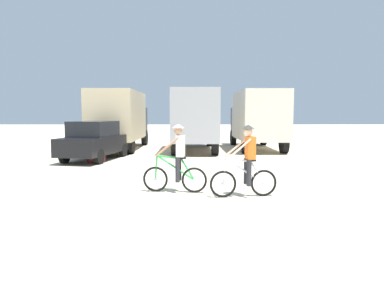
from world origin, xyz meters
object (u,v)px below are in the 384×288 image
at_px(box_truck_cream_rv, 257,117).
at_px(sedan_parked, 95,140).
at_px(cyclist_orange_shirt, 177,161).
at_px(supply_crate, 97,157).
at_px(box_truck_grey_hauler, 194,118).
at_px(box_truck_tan_camper, 120,117).
at_px(cyclist_cowboy_hat, 246,164).

relative_size(box_truck_cream_rv, sedan_parked, 1.51).
bearing_deg(cyclist_orange_shirt, supply_crate, 122.98).
xyz_separation_m(box_truck_grey_hauler, cyclist_orange_shirt, (-0.62, -10.36, -1.03)).
relative_size(box_truck_tan_camper, box_truck_cream_rv, 1.01).
distance_m(box_truck_grey_hauler, supply_crate, 6.58).
distance_m(box_truck_tan_camper, cyclist_cowboy_hat, 12.86).
height_order(sedan_parked, cyclist_orange_shirt, cyclist_orange_shirt).
relative_size(sedan_parked, supply_crate, 8.06).
bearing_deg(box_truck_grey_hauler, supply_crate, -132.16).
bearing_deg(sedan_parked, supply_crate, -72.09).
distance_m(box_truck_tan_camper, box_truck_cream_rv, 8.02).
distance_m(cyclist_cowboy_hat, supply_crate, 8.21).
xyz_separation_m(box_truck_cream_rv, cyclist_orange_shirt, (-4.32, -11.15, -1.03)).
distance_m(box_truck_cream_rv, sedan_parked, 9.53).
distance_m(box_truck_grey_hauler, sedan_parked, 6.05).
bearing_deg(supply_crate, box_truck_tan_camper, 90.45).
bearing_deg(box_truck_cream_rv, sedan_parked, -150.62).
xyz_separation_m(box_truck_grey_hauler, supply_crate, (-4.28, -4.72, -1.64)).
bearing_deg(cyclist_cowboy_hat, sedan_parked, 129.02).
bearing_deg(cyclist_orange_shirt, cyclist_cowboy_hat, -16.45).
height_order(box_truck_tan_camper, cyclist_orange_shirt, box_truck_tan_camper).
bearing_deg(box_truck_grey_hauler, sedan_parked, -139.77).
bearing_deg(box_truck_cream_rv, supply_crate, -145.33).
bearing_deg(cyclist_cowboy_hat, box_truck_grey_hauler, 95.93).
height_order(box_truck_cream_rv, sedan_parked, box_truck_cream_rv).
bearing_deg(cyclist_orange_shirt, box_truck_tan_camper, 108.44).
bearing_deg(box_truck_tan_camper, cyclist_cowboy_hat, -64.84).
distance_m(box_truck_cream_rv, cyclist_orange_shirt, 12.00).
relative_size(box_truck_grey_hauler, cyclist_cowboy_hat, 3.71).
relative_size(box_truck_grey_hauler, box_truck_cream_rv, 1.00).
bearing_deg(cyclist_cowboy_hat, box_truck_cream_rv, 77.57).
bearing_deg(sedan_parked, box_truck_cream_rv, 29.38).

